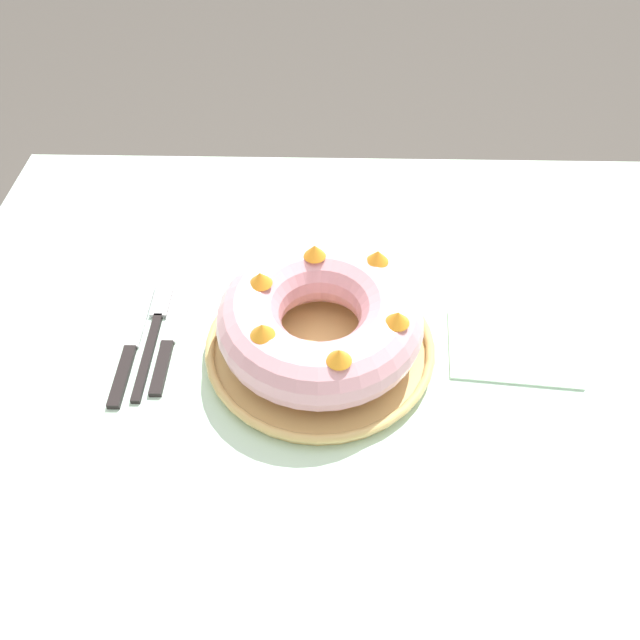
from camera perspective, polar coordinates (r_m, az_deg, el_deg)
The scene contains 8 objects.
ground_plane at distance 1.48m, azimuth 0.95°, elevation -22.06°, with size 8.00×8.00×0.00m, color #4C4742.
dining_table at distance 0.91m, azimuth 1.45°, elevation -7.86°, with size 1.14×0.96×0.74m.
serving_dish at distance 0.83m, azimuth 0.00°, elevation -2.40°, with size 0.30×0.30×0.02m.
bundt_cake at distance 0.79m, azimuth 0.01°, elevation 0.03°, with size 0.26×0.26×0.10m.
fork at distance 0.88m, azimuth -14.95°, elevation -1.10°, with size 0.02×0.21×0.01m.
serving_knife at distance 0.87m, azimuth -16.96°, elevation -2.59°, with size 0.02×0.22×0.01m.
cake_knife at distance 0.87m, azimuth -13.78°, elevation -2.17°, with size 0.02×0.20×0.01m.
napkin at distance 0.88m, azimuth 17.20°, elevation -2.54°, with size 0.17×0.12×0.00m, color #B2D1B7.
Camera 1 is at (-0.01, -0.52, 1.39)m, focal length 35.00 mm.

